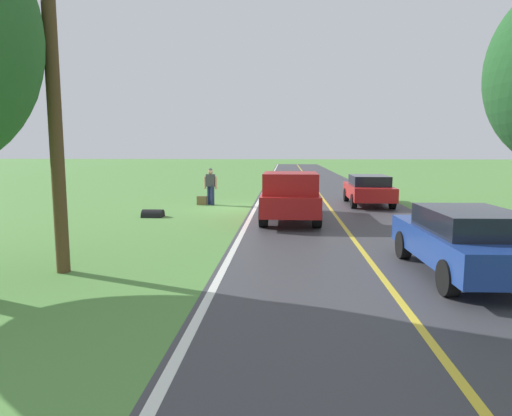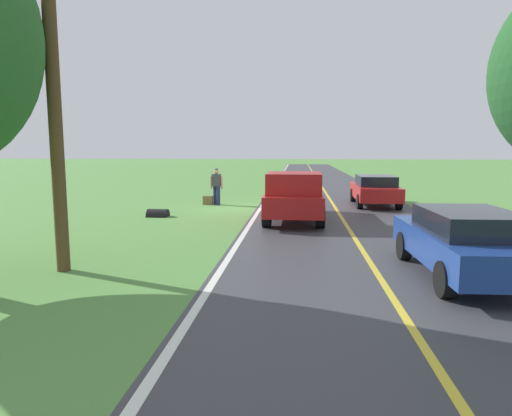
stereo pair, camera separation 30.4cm
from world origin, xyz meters
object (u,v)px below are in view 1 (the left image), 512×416
object	(u,v)px
sedan_near_oncoming	(368,189)
hitchhiker_walking	(211,184)
utility_pole_roadside	(51,56)
suitcase_carried	(202,200)
pickup_truck_passing	(290,195)
sedan_mid_oncoming	(466,240)

from	to	relation	value
sedan_near_oncoming	hitchhiker_walking	bearing A→B (deg)	3.28
hitchhiker_walking	sedan_near_oncoming	size ratio (longest dim) A/B	0.39
hitchhiker_walking	utility_pole_roadside	size ratio (longest dim) A/B	0.19
sedan_near_oncoming	utility_pole_roadside	size ratio (longest dim) A/B	0.49
suitcase_carried	pickup_truck_passing	distance (m)	6.15
hitchhiker_walking	sedan_mid_oncoming	size ratio (longest dim) A/B	0.39
pickup_truck_passing	sedan_near_oncoming	bearing A→B (deg)	-126.95
suitcase_carried	pickup_truck_passing	bearing A→B (deg)	45.90
hitchhiker_walking	sedan_mid_oncoming	distance (m)	13.66
sedan_near_oncoming	sedan_mid_oncoming	size ratio (longest dim) A/B	1.00
pickup_truck_passing	utility_pole_roadside	size ratio (longest dim) A/B	0.60
pickup_truck_passing	utility_pole_roadside	world-z (taller)	utility_pole_roadside
suitcase_carried	sedan_mid_oncoming	bearing A→B (deg)	37.08
hitchhiker_walking	suitcase_carried	distance (m)	0.88
suitcase_carried	sedan_near_oncoming	size ratio (longest dim) A/B	0.10
hitchhiker_walking	pickup_truck_passing	distance (m)	5.87
hitchhiker_walking	suitcase_carried	size ratio (longest dim) A/B	3.80
pickup_truck_passing	sedan_mid_oncoming	world-z (taller)	pickup_truck_passing
pickup_truck_passing	sedan_near_oncoming	xyz separation A→B (m)	(-3.74, -4.97, -0.21)
sedan_mid_oncoming	suitcase_carried	bearing A→B (deg)	-56.17
hitchhiker_walking	sedan_mid_oncoming	world-z (taller)	hitchhiker_walking
utility_pole_roadside	sedan_mid_oncoming	bearing A→B (deg)	-177.99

